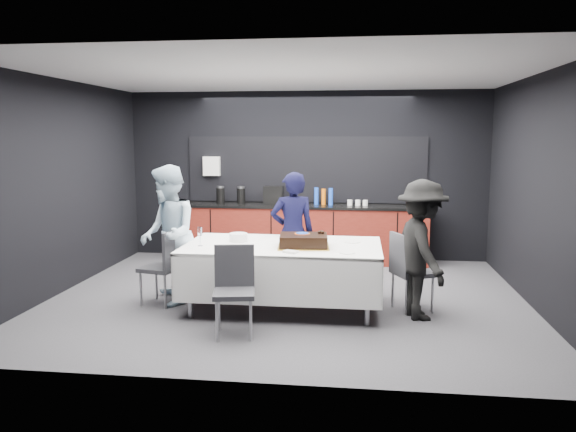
{
  "coord_description": "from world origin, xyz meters",
  "views": [
    {
      "loc": [
        0.88,
        -6.9,
        2.06
      ],
      "look_at": [
        0.0,
        0.1,
        1.05
      ],
      "focal_mm": 35.0,
      "sensor_mm": 36.0,
      "label": 1
    }
  ],
  "objects_px": {
    "chair_near": "(234,283)",
    "chair_right": "(407,266)",
    "chair_left": "(166,262)",
    "cake_assembly": "(304,241)",
    "person_center": "(293,233)",
    "plate_stack": "(238,237)",
    "person_left": "(168,235)",
    "champagne_flute": "(200,233)",
    "person_right": "(422,250)",
    "party_table": "(283,256)"
  },
  "relations": [
    {
      "from": "chair_near",
      "to": "chair_right",
      "type": "bearing_deg",
      "value": 28.8
    },
    {
      "from": "chair_left",
      "to": "chair_right",
      "type": "bearing_deg",
      "value": 2.84
    },
    {
      "from": "cake_assembly",
      "to": "person_center",
      "type": "xyz_separation_m",
      "value": [
        -0.23,
        0.82,
        -0.05
      ]
    },
    {
      "from": "cake_assembly",
      "to": "chair_near",
      "type": "height_order",
      "value": "cake_assembly"
    },
    {
      "from": "plate_stack",
      "to": "person_left",
      "type": "xyz_separation_m",
      "value": [
        -0.86,
        -0.09,
        0.03
      ]
    },
    {
      "from": "chair_left",
      "to": "person_left",
      "type": "height_order",
      "value": "person_left"
    },
    {
      "from": "cake_assembly",
      "to": "champagne_flute",
      "type": "height_order",
      "value": "champagne_flute"
    },
    {
      "from": "champagne_flute",
      "to": "chair_left",
      "type": "distance_m",
      "value": 0.66
    },
    {
      "from": "person_center",
      "to": "person_right",
      "type": "bearing_deg",
      "value": 133.24
    },
    {
      "from": "chair_left",
      "to": "person_left",
      "type": "bearing_deg",
      "value": 81.27
    },
    {
      "from": "person_right",
      "to": "champagne_flute",
      "type": "bearing_deg",
      "value": 76.53
    },
    {
      "from": "chair_left",
      "to": "chair_near",
      "type": "distance_m",
      "value": 1.37
    },
    {
      "from": "cake_assembly",
      "to": "plate_stack",
      "type": "distance_m",
      "value": 0.86
    },
    {
      "from": "champagne_flute",
      "to": "person_right",
      "type": "height_order",
      "value": "person_right"
    },
    {
      "from": "plate_stack",
      "to": "champagne_flute",
      "type": "bearing_deg",
      "value": -138.62
    },
    {
      "from": "person_right",
      "to": "person_left",
      "type": "bearing_deg",
      "value": 71.6
    },
    {
      "from": "champagne_flute",
      "to": "person_left",
      "type": "distance_m",
      "value": 0.55
    },
    {
      "from": "champagne_flute",
      "to": "person_left",
      "type": "height_order",
      "value": "person_left"
    },
    {
      "from": "person_left",
      "to": "cake_assembly",
      "type": "bearing_deg",
      "value": 59.91
    },
    {
      "from": "party_table",
      "to": "person_center",
      "type": "bearing_deg",
      "value": 87.04
    },
    {
      "from": "chair_left",
      "to": "champagne_flute",
      "type": "bearing_deg",
      "value": -19.06
    },
    {
      "from": "plate_stack",
      "to": "chair_near",
      "type": "bearing_deg",
      "value": -80.4
    },
    {
      "from": "chair_near",
      "to": "person_right",
      "type": "xyz_separation_m",
      "value": [
        1.99,
        0.75,
        0.26
      ]
    },
    {
      "from": "plate_stack",
      "to": "person_center",
      "type": "relative_size",
      "value": 0.14
    },
    {
      "from": "champagne_flute",
      "to": "chair_right",
      "type": "xyz_separation_m",
      "value": [
        2.42,
        0.31,
        -0.4
      ]
    },
    {
      "from": "chair_left",
      "to": "person_right",
      "type": "distance_m",
      "value": 3.05
    },
    {
      "from": "person_center",
      "to": "person_left",
      "type": "xyz_separation_m",
      "value": [
        -1.46,
        -0.66,
        0.06
      ]
    },
    {
      "from": "champagne_flute",
      "to": "cake_assembly",
      "type": "bearing_deg",
      "value": 4.27
    },
    {
      "from": "plate_stack",
      "to": "person_center",
      "type": "xyz_separation_m",
      "value": [
        0.6,
        0.57,
        -0.03
      ]
    },
    {
      "from": "chair_left",
      "to": "person_center",
      "type": "height_order",
      "value": "person_center"
    },
    {
      "from": "cake_assembly",
      "to": "chair_left",
      "type": "relative_size",
      "value": 0.68
    },
    {
      "from": "cake_assembly",
      "to": "person_right",
      "type": "bearing_deg",
      "value": -1.8
    },
    {
      "from": "plate_stack",
      "to": "person_center",
      "type": "height_order",
      "value": "person_center"
    },
    {
      "from": "chair_right",
      "to": "chair_near",
      "type": "bearing_deg",
      "value": -151.2
    },
    {
      "from": "plate_stack",
      "to": "person_right",
      "type": "height_order",
      "value": "person_right"
    },
    {
      "from": "party_table",
      "to": "chair_right",
      "type": "relative_size",
      "value": 2.51
    },
    {
      "from": "champagne_flute",
      "to": "person_right",
      "type": "bearing_deg",
      "value": 1.08
    },
    {
      "from": "person_right",
      "to": "chair_left",
      "type": "bearing_deg",
      "value": 73.17
    },
    {
      "from": "party_table",
      "to": "person_right",
      "type": "xyz_separation_m",
      "value": [
        1.6,
        -0.17,
        0.15
      ]
    },
    {
      "from": "party_table",
      "to": "person_center",
      "type": "height_order",
      "value": "person_center"
    },
    {
      "from": "plate_stack",
      "to": "chair_right",
      "type": "relative_size",
      "value": 0.24
    },
    {
      "from": "chair_right",
      "to": "champagne_flute",
      "type": "bearing_deg",
      "value": -172.62
    },
    {
      "from": "plate_stack",
      "to": "person_left",
      "type": "distance_m",
      "value": 0.87
    },
    {
      "from": "party_table",
      "to": "champagne_flute",
      "type": "relative_size",
      "value": 10.36
    },
    {
      "from": "chair_near",
      "to": "person_left",
      "type": "height_order",
      "value": "person_left"
    },
    {
      "from": "cake_assembly",
      "to": "person_center",
      "type": "height_order",
      "value": "person_center"
    },
    {
      "from": "party_table",
      "to": "plate_stack",
      "type": "distance_m",
      "value": 0.61
    },
    {
      "from": "cake_assembly",
      "to": "person_left",
      "type": "relative_size",
      "value": 0.37
    },
    {
      "from": "party_table",
      "to": "champagne_flute",
      "type": "distance_m",
      "value": 1.02
    },
    {
      "from": "chair_left",
      "to": "person_right",
      "type": "bearing_deg",
      "value": -2.28
    }
  ]
}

